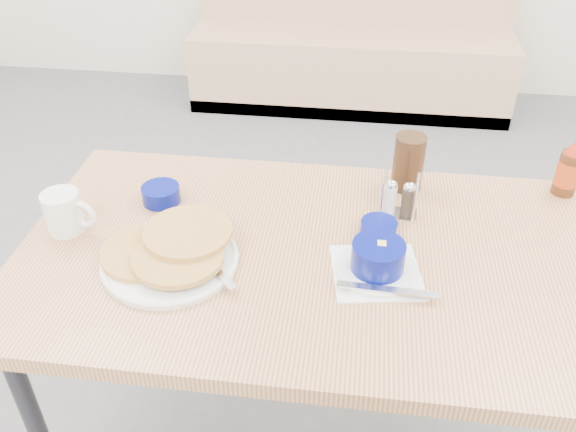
# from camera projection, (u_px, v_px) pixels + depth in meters

# --- Properties ---
(booth_bench) EXTENTS (1.90, 0.56, 1.22)m
(booth_bench) POSITION_uv_depth(u_px,v_px,m) (352.00, 45.00, 3.72)
(booth_bench) COLOR tan
(booth_bench) RESTS_ON ground
(dining_table) EXTENTS (1.40, 0.80, 0.76)m
(dining_table) POSITION_uv_depth(u_px,v_px,m) (313.00, 272.00, 1.47)
(dining_table) COLOR tan
(dining_table) RESTS_ON ground
(pancake_plate) EXTENTS (0.34, 0.32, 0.06)m
(pancake_plate) POSITION_uv_depth(u_px,v_px,m) (171.00, 253.00, 1.39)
(pancake_plate) COLOR white
(pancake_plate) RESTS_ON dining_table
(coffee_mug) EXTENTS (0.13, 0.09, 0.10)m
(coffee_mug) POSITION_uv_depth(u_px,v_px,m) (65.00, 212.00, 1.48)
(coffee_mug) COLOR white
(coffee_mug) RESTS_ON dining_table
(grits_setting) EXTENTS (0.24, 0.22, 0.08)m
(grits_setting) POSITION_uv_depth(u_px,v_px,m) (378.00, 261.00, 1.35)
(grits_setting) COLOR white
(grits_setting) RESTS_ON dining_table
(creamer_bowl) EXTENTS (0.10, 0.10, 0.04)m
(creamer_bowl) POSITION_uv_depth(u_px,v_px,m) (161.00, 194.00, 1.59)
(creamer_bowl) COLOR #040D6B
(creamer_bowl) RESTS_ON dining_table
(butter_bowl) EXTENTS (0.09, 0.09, 0.04)m
(butter_bowl) POSITION_uv_depth(u_px,v_px,m) (379.00, 229.00, 1.47)
(butter_bowl) COLOR #040D6B
(butter_bowl) RESTS_ON dining_table
(amber_tumbler) EXTENTS (0.10, 0.10, 0.15)m
(amber_tumbler) POSITION_uv_depth(u_px,v_px,m) (408.00, 163.00, 1.62)
(amber_tumbler) COLOR black
(amber_tumbler) RESTS_ON dining_table
(condiment_caddy) EXTENTS (0.10, 0.07, 0.12)m
(condiment_caddy) POSITION_uv_depth(u_px,v_px,m) (399.00, 201.00, 1.54)
(condiment_caddy) COLOR silver
(condiment_caddy) RESTS_ON dining_table
(syrup_bottle) EXTENTS (0.06, 0.06, 0.16)m
(syrup_bottle) POSITION_uv_depth(u_px,v_px,m) (569.00, 170.00, 1.60)
(syrup_bottle) COLOR #47230F
(syrup_bottle) RESTS_ON dining_table
(sugar_wrapper) EXTENTS (0.04, 0.04, 0.00)m
(sugar_wrapper) POSITION_uv_depth(u_px,v_px,m) (185.00, 240.00, 1.47)
(sugar_wrapper) COLOR #D44650
(sugar_wrapper) RESTS_ON dining_table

